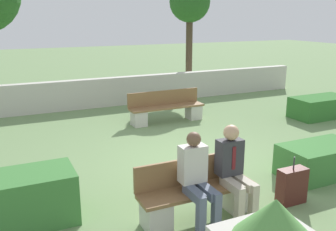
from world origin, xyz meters
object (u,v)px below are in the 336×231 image
(tree_center_left, at_px, (190,4))
(bench_front, at_px, (197,196))
(bench_left_side, at_px, (166,110))
(suitcase, at_px, (292,186))
(person_seated_man, at_px, (234,166))
(person_seated_woman, at_px, (197,175))

(tree_center_left, bearing_deg, bench_front, -117.44)
(bench_left_side, distance_m, suitcase, 5.13)
(bench_left_side, height_order, person_seated_man, person_seated_man)
(person_seated_woman, relative_size, tree_center_left, 0.32)
(suitcase, bearing_deg, bench_front, 169.88)
(person_seated_man, bearing_deg, bench_left_side, 76.23)
(bench_left_side, xyz_separation_m, suitcase, (-0.20, -5.13, -0.05))
(person_seated_woman, bearing_deg, person_seated_man, 0.39)
(bench_front, height_order, suitcase, bench_front)
(person_seated_man, bearing_deg, tree_center_left, 65.82)
(bench_front, relative_size, tree_center_left, 0.43)
(bench_left_side, bearing_deg, person_seated_man, -110.68)
(bench_left_side, bearing_deg, person_seated_woman, -117.20)
(person_seated_man, bearing_deg, person_seated_woman, -179.61)
(person_seated_woman, bearing_deg, bench_left_side, 69.71)
(person_seated_woman, bearing_deg, suitcase, -4.82)
(bench_front, bearing_deg, suitcase, -10.12)
(person_seated_man, height_order, person_seated_woman, person_seated_man)
(suitcase, bearing_deg, person_seated_man, 172.05)
(bench_left_side, bearing_deg, tree_center_left, 47.01)
(bench_front, bearing_deg, person_seated_man, -14.18)
(bench_left_side, distance_m, person_seated_woman, 5.33)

